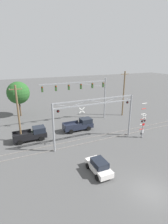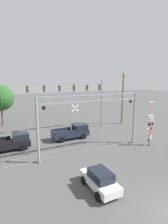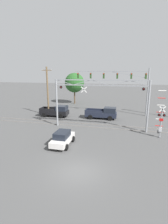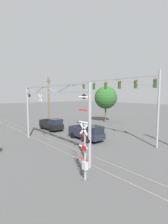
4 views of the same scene
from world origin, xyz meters
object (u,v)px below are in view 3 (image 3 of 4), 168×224
(crossing_gantry, at_px, (100,96))
(pickup_truck_lead, at_px, (103,113))
(sedan_waiting, at_px, (63,138))
(background_tree_beyond_span, at_px, (74,83))
(traffic_signal_span, at_px, (125,81))
(utility_pole_left, at_px, (48,91))
(pickup_truck_following, at_px, (56,111))
(crossing_signal_mast, at_px, (161,122))

(crossing_gantry, height_order, pickup_truck_lead, crossing_gantry)
(sedan_waiting, distance_m, background_tree_beyond_span, 25.55)
(traffic_signal_span, relative_size, pickup_truck_lead, 2.52)
(background_tree_beyond_span, bearing_deg, utility_pole_left, -95.17)
(pickup_truck_following, bearing_deg, crossing_gantry, -29.66)
(crossing_gantry, bearing_deg, traffic_signal_span, 71.21)
(pickup_truck_following, bearing_deg, crossing_signal_mast, -21.87)
(traffic_signal_span, bearing_deg, crossing_gantry, -108.79)
(pickup_truck_lead, height_order, utility_pole_left, utility_pole_left)
(sedan_waiting, bearing_deg, crossing_gantry, 65.38)
(pickup_truck_lead, bearing_deg, crossing_gantry, -87.90)
(sedan_waiting, xyz_separation_m, utility_pole_left, (-7.10, 11.77, 3.68))
(pickup_truck_following, relative_size, background_tree_beyond_span, 0.67)
(pickup_truck_lead, bearing_deg, crossing_signal_mast, -41.72)
(pickup_truck_following, distance_m, sedan_waiting, 12.68)
(pickup_truck_following, height_order, utility_pole_left, utility_pole_left)
(crossing_signal_mast, bearing_deg, background_tree_beyond_span, 130.38)
(pickup_truck_following, xyz_separation_m, utility_pole_left, (-1.59, 0.35, 3.52))
(sedan_waiting, bearing_deg, background_tree_beyond_span, 103.67)
(crossing_gantry, distance_m, background_tree_beyond_span, 20.02)
(traffic_signal_span, xyz_separation_m, background_tree_beyond_span, (-12.08, 8.74, -1.03))
(pickup_truck_lead, xyz_separation_m, sedan_waiting, (-2.81, -11.93, -0.16))
(crossing_signal_mast, height_order, traffic_signal_span, traffic_signal_span)
(pickup_truck_lead, relative_size, pickup_truck_following, 1.06)
(crossing_signal_mast, relative_size, traffic_signal_span, 0.43)
(sedan_waiting, bearing_deg, crossing_signal_mast, 24.82)
(crossing_gantry, xyz_separation_m, utility_pole_left, (-10.11, 5.20, -0.18))
(traffic_signal_span, bearing_deg, background_tree_beyond_span, 144.11)
(crossing_signal_mast, distance_m, utility_pole_left, 19.19)
(traffic_signal_span, distance_m, sedan_waiting, 17.71)
(traffic_signal_span, height_order, utility_pole_left, utility_pole_left)
(crossing_gantry, distance_m, pickup_truck_following, 10.48)
(pickup_truck_following, height_order, background_tree_beyond_span, background_tree_beyond_span)
(crossing_signal_mast, distance_m, background_tree_beyond_span, 25.83)
(pickup_truck_following, bearing_deg, pickup_truck_lead, 3.49)
(traffic_signal_span, xyz_separation_m, pickup_truck_following, (-11.64, -4.31, -5.21))
(pickup_truck_lead, bearing_deg, pickup_truck_following, -176.51)
(crossing_gantry, bearing_deg, crossing_signal_mast, -12.08)
(crossing_signal_mast, bearing_deg, pickup_truck_lead, 138.28)
(pickup_truck_lead, relative_size, background_tree_beyond_span, 0.70)
(traffic_signal_span, relative_size, sedan_waiting, 3.49)
(sedan_waiting, distance_m, utility_pole_left, 14.23)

